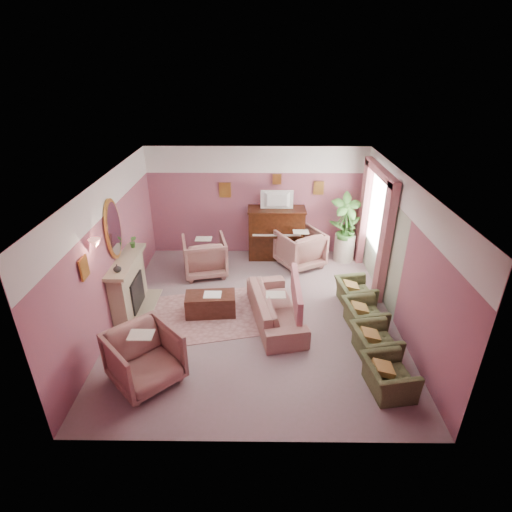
{
  "coord_description": "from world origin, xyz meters",
  "views": [
    {
      "loc": [
        0.07,
        -6.75,
        4.71
      ],
      "look_at": [
        0.0,
        0.4,
        1.14
      ],
      "focal_mm": 28.0,
      "sensor_mm": 36.0,
      "label": 1
    }
  ],
  "objects_px": {
    "television": "(277,199)",
    "olive_chair_a": "(389,372)",
    "coffee_table": "(211,304)",
    "side_table": "(344,247)",
    "olive_chair_d": "(355,289)",
    "floral_armchair_front": "(144,355)",
    "olive_chair_c": "(364,312)",
    "piano": "(276,234)",
    "floral_armchair_left": "(205,254)",
    "floral_armchair_right": "(300,247)",
    "olive_chair_b": "(375,339)",
    "sofa": "(276,302)"
  },
  "relations": [
    {
      "from": "coffee_table",
      "to": "olive_chair_b",
      "type": "height_order",
      "value": "olive_chair_b"
    },
    {
      "from": "piano",
      "to": "olive_chair_d",
      "type": "xyz_separation_m",
      "value": [
        1.58,
        -2.24,
        -0.3
      ]
    },
    {
      "from": "side_table",
      "to": "olive_chair_c",
      "type": "bearing_deg",
      "value": -93.26
    },
    {
      "from": "floral_armchair_left",
      "to": "floral_armchair_right",
      "type": "relative_size",
      "value": 1.0
    },
    {
      "from": "piano",
      "to": "floral_armchair_left",
      "type": "height_order",
      "value": "piano"
    },
    {
      "from": "coffee_table",
      "to": "side_table",
      "type": "relative_size",
      "value": 1.43
    },
    {
      "from": "piano",
      "to": "side_table",
      "type": "xyz_separation_m",
      "value": [
        1.75,
        -0.15,
        -0.3
      ]
    },
    {
      "from": "olive_chair_d",
      "to": "olive_chair_c",
      "type": "bearing_deg",
      "value": -90.0
    },
    {
      "from": "floral_armchair_left",
      "to": "floral_armchair_front",
      "type": "xyz_separation_m",
      "value": [
        -0.5,
        -3.6,
        0.0
      ]
    },
    {
      "from": "floral_armchair_front",
      "to": "olive_chair_c",
      "type": "xyz_separation_m",
      "value": [
        3.82,
        1.47,
        -0.16
      ]
    },
    {
      "from": "piano",
      "to": "sofa",
      "type": "bearing_deg",
      "value": -92.13
    },
    {
      "from": "coffee_table",
      "to": "floral_armchair_right",
      "type": "xyz_separation_m",
      "value": [
        1.99,
        2.15,
        0.29
      ]
    },
    {
      "from": "floral_armchair_right",
      "to": "sofa",
      "type": "bearing_deg",
      "value": -106.18
    },
    {
      "from": "olive_chair_a",
      "to": "television",
      "type": "bearing_deg",
      "value": 108.82
    },
    {
      "from": "floral_armchair_left",
      "to": "olive_chair_b",
      "type": "xyz_separation_m",
      "value": [
        3.32,
        -2.95,
        -0.16
      ]
    },
    {
      "from": "olive_chair_c",
      "to": "olive_chair_b",
      "type": "bearing_deg",
      "value": -90.0
    },
    {
      "from": "coffee_table",
      "to": "sofa",
      "type": "bearing_deg",
      "value": -9.32
    },
    {
      "from": "olive_chair_d",
      "to": "olive_chair_a",
      "type": "bearing_deg",
      "value": -90.0
    },
    {
      "from": "floral_armchair_left",
      "to": "olive_chair_d",
      "type": "xyz_separation_m",
      "value": [
        3.32,
        -1.31,
        -0.16
      ]
    },
    {
      "from": "piano",
      "to": "sofa",
      "type": "xyz_separation_m",
      "value": [
        -0.11,
        -2.85,
        -0.23
      ]
    },
    {
      "from": "television",
      "to": "olive_chair_d",
      "type": "bearing_deg",
      "value": -54.09
    },
    {
      "from": "television",
      "to": "floral_armchair_left",
      "type": "distance_m",
      "value": 2.23
    },
    {
      "from": "side_table",
      "to": "television",
      "type": "bearing_deg",
      "value": 176.88
    },
    {
      "from": "olive_chair_a",
      "to": "olive_chair_c",
      "type": "relative_size",
      "value": 1.0
    },
    {
      "from": "olive_chair_b",
      "to": "olive_chair_d",
      "type": "relative_size",
      "value": 1.0
    },
    {
      "from": "olive_chair_c",
      "to": "olive_chair_d",
      "type": "distance_m",
      "value": 0.82
    },
    {
      "from": "coffee_table",
      "to": "floral_armchair_right",
      "type": "distance_m",
      "value": 2.95
    },
    {
      "from": "piano",
      "to": "olive_chair_a",
      "type": "relative_size",
      "value": 1.73
    },
    {
      "from": "olive_chair_c",
      "to": "olive_chair_d",
      "type": "xyz_separation_m",
      "value": [
        0.0,
        0.82,
        0.0
      ]
    },
    {
      "from": "coffee_table",
      "to": "olive_chair_c",
      "type": "height_order",
      "value": "olive_chair_c"
    },
    {
      "from": "piano",
      "to": "floral_armchair_right",
      "type": "relative_size",
      "value": 1.37
    },
    {
      "from": "coffee_table",
      "to": "olive_chair_b",
      "type": "bearing_deg",
      "value": -22.5
    },
    {
      "from": "sofa",
      "to": "olive_chair_d",
      "type": "bearing_deg",
      "value": 19.93
    },
    {
      "from": "olive_chair_b",
      "to": "olive_chair_a",
      "type": "bearing_deg",
      "value": -90.0
    },
    {
      "from": "television",
      "to": "sofa",
      "type": "xyz_separation_m",
      "value": [
        -0.11,
        -2.8,
        -1.18
      ]
    },
    {
      "from": "floral_armchair_front",
      "to": "olive_chair_a",
      "type": "distance_m",
      "value": 3.83
    },
    {
      "from": "olive_chair_b",
      "to": "side_table",
      "type": "xyz_separation_m",
      "value": [
        0.17,
        3.73,
        -0.0
      ]
    },
    {
      "from": "side_table",
      "to": "floral_armchair_right",
      "type": "bearing_deg",
      "value": -163.72
    },
    {
      "from": "television",
      "to": "olive_chair_a",
      "type": "bearing_deg",
      "value": -71.18
    },
    {
      "from": "olive_chair_a",
      "to": "piano",
      "type": "bearing_deg",
      "value": 108.64
    },
    {
      "from": "floral_armchair_front",
      "to": "olive_chair_c",
      "type": "distance_m",
      "value": 4.1
    },
    {
      "from": "side_table",
      "to": "coffee_table",
      "type": "bearing_deg",
      "value": -141.78
    },
    {
      "from": "floral_armchair_right",
      "to": "piano",
      "type": "bearing_deg",
      "value": 139.98
    },
    {
      "from": "floral_armchair_left",
      "to": "side_table",
      "type": "distance_m",
      "value": 3.58
    },
    {
      "from": "sofa",
      "to": "floral_armchair_left",
      "type": "xyz_separation_m",
      "value": [
        -1.63,
        1.93,
        0.09
      ]
    },
    {
      "from": "olive_chair_d",
      "to": "floral_armchair_front",
      "type": "bearing_deg",
      "value": -149.03
    },
    {
      "from": "floral_armchair_left",
      "to": "olive_chair_c",
      "type": "distance_m",
      "value": 3.95
    },
    {
      "from": "olive_chair_a",
      "to": "olive_chair_c",
      "type": "distance_m",
      "value": 1.64
    },
    {
      "from": "television",
      "to": "olive_chair_d",
      "type": "relative_size",
      "value": 0.99
    },
    {
      "from": "sofa",
      "to": "piano",
      "type": "bearing_deg",
      "value": 87.87
    }
  ]
}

